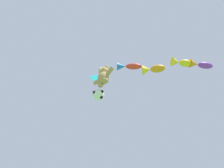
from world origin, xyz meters
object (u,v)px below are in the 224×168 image
object	(u,v)px
fish_kite_crimson	(127,66)
diamond_kite	(95,79)
fish_kite_goldfin	(181,63)
soccer_ball_kite	(98,95)
fish_kite_violet	(200,65)
fish_kite_tangerine	(152,69)
teddy_bear_kite	(103,76)

from	to	relation	value
fish_kite_crimson	diamond_kite	distance (m)	4.04
fish_kite_goldfin	fish_kite_crimson	bearing A→B (deg)	-134.88
soccer_ball_kite	fish_kite_crimson	xyz separation A→B (m)	(2.30, 1.48, 3.53)
fish_kite_violet	fish_kite_goldfin	bearing A→B (deg)	-127.17
soccer_ball_kite	fish_kite_goldfin	distance (m)	9.16
fish_kite_tangerine	fish_kite_crimson	bearing A→B (deg)	-129.49
fish_kite_crimson	diamond_kite	world-z (taller)	diamond_kite
fish_kite_crimson	fish_kite_tangerine	size ratio (longest dim) A/B	0.97
fish_kite_tangerine	fish_kite_violet	size ratio (longest dim) A/B	0.94
teddy_bear_kite	fish_kite_goldfin	world-z (taller)	fish_kite_goldfin
teddy_bear_kite	fish_kite_crimson	distance (m)	2.90
teddy_bear_kite	soccer_ball_kite	world-z (taller)	teddy_bear_kite
teddy_bear_kite	fish_kite_tangerine	size ratio (longest dim) A/B	1.10
fish_kite_tangerine	fish_kite_goldfin	distance (m)	3.15
diamond_kite	fish_kite_crimson	bearing A→B (deg)	13.60
fish_kite_crimson	diamond_kite	xyz separation A→B (m)	(-3.85, -0.93, 0.80)
soccer_ball_kite	fish_kite_crimson	world-z (taller)	fish_kite_crimson
soccer_ball_kite	fish_kite_tangerine	xyz separation A→B (m)	(3.85, 3.36, 3.35)
fish_kite_violet	diamond_kite	bearing A→B (deg)	-144.29
fish_kite_tangerine	fish_kite_goldfin	size ratio (longest dim) A/B	1.05
fish_kite_crimson	diamond_kite	bearing A→B (deg)	-166.40
teddy_bear_kite	soccer_ball_kite	distance (m)	1.93
fish_kite_violet	diamond_kite	size ratio (longest dim) A/B	0.75
fish_kite_goldfin	diamond_kite	xyz separation A→B (m)	(-7.69, -4.79, 0.14)
soccer_ball_kite	fish_kite_tangerine	world-z (taller)	fish_kite_tangerine
fish_kite_crimson	diamond_kite	size ratio (longest dim) A/B	0.68
teddy_bear_kite	fish_kite_tangerine	world-z (taller)	fish_kite_tangerine
fish_kite_crimson	fish_kite_goldfin	xyz separation A→B (m)	(3.84, 3.86, 0.67)
teddy_bear_kite	diamond_kite	world-z (taller)	diamond_kite
soccer_ball_kite	fish_kite_goldfin	world-z (taller)	fish_kite_goldfin
fish_kite_crimson	fish_kite_tangerine	xyz separation A→B (m)	(1.55, 1.88, -0.19)
fish_kite_tangerine	fish_kite_goldfin	world-z (taller)	fish_kite_goldfin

